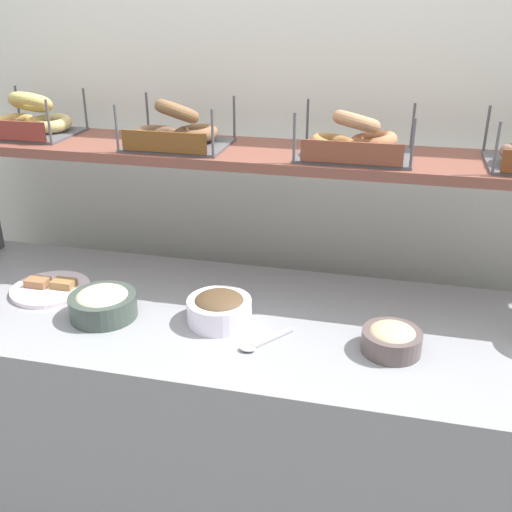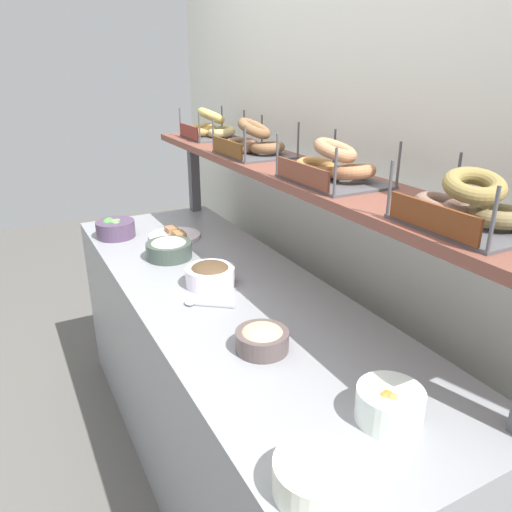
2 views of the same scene
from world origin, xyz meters
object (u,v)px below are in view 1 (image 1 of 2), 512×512
bagel_basket_sesame (32,120)px  serving_plate_white (51,288)px  bowl_hummus (392,339)px  bowl_tuna_salad (103,303)px  bagel_basket_everything (355,140)px  bowl_chocolate_spread (219,308)px  serving_spoon_near_plate (259,343)px  bagel_basket_cinnamon_raisin (177,131)px

bagel_basket_sesame → serving_plate_white: bearing=-59.9°
bowl_hummus → bagel_basket_sesame: size_ratio=0.57×
bowl_tuna_salad → serving_plate_white: (-0.24, 0.11, -0.03)m
bowl_tuna_salad → bagel_basket_everything: bagel_basket_everything is taller
bagel_basket_everything → bowl_chocolate_spread: bearing=-138.1°
serving_plate_white → bagel_basket_everything: size_ratio=0.75×
bowl_tuna_salad → bagel_basket_sesame: bearing=136.2°
bowl_hummus → bagel_basket_sesame: bagel_basket_sesame is taller
bowl_tuna_salad → serving_plate_white: 0.26m
bowl_hummus → bowl_chocolate_spread: (-0.48, 0.04, 0.01)m
bowl_chocolate_spread → bagel_basket_everything: size_ratio=0.56×
serving_plate_white → bagel_basket_sesame: bagel_basket_sesame is taller
bowl_hummus → serving_plate_white: (-1.06, 0.10, -0.03)m
bagel_basket_everything → serving_spoon_near_plate: bearing=-115.9°
bowl_hummus → bagel_basket_everything: 0.57m
bowl_hummus → bagel_basket_cinnamon_raisin: bearing=154.2°
serving_plate_white → serving_spoon_near_plate: 0.73m
bowl_tuna_salad → serving_spoon_near_plate: 0.48m
serving_plate_white → bagel_basket_sesame: 0.56m
bowl_chocolate_spread → bagel_basket_sesame: size_ratio=0.67×
serving_plate_white → bowl_tuna_salad: bearing=-24.2°
serving_spoon_near_plate → bagel_basket_sesame: bearing=153.9°
bagel_basket_sesame → bagel_basket_cinnamon_raisin: size_ratio=0.90×
bowl_tuna_salad → bagel_basket_cinnamon_raisin: bagel_basket_cinnamon_raisin is taller
bowl_tuna_salad → bagel_basket_sesame: size_ratio=0.71×
bowl_chocolate_spread → serving_plate_white: 0.58m
bagel_basket_sesame → bagel_basket_cinnamon_raisin: bagel_basket_sesame is taller
bowl_chocolate_spread → bowl_hummus: bearing=-4.8°
bagel_basket_cinnamon_raisin → bowl_chocolate_spread: bearing=-54.2°
bowl_chocolate_spread → serving_spoon_near_plate: (0.14, -0.10, -0.04)m
bowl_tuna_salad → bagel_basket_everything: (0.67, 0.34, 0.43)m
bowl_chocolate_spread → bowl_tuna_salad: size_ratio=0.95×
bagel_basket_sesame → bowl_chocolate_spread: bearing=-24.3°
bowl_hummus → bowl_chocolate_spread: bowl_chocolate_spread is taller
bowl_chocolate_spread → serving_spoon_near_plate: 0.17m
bagel_basket_everything → serving_plate_white: bearing=-165.4°
bowl_hummus → bowl_chocolate_spread: size_ratio=0.85×
bagel_basket_sesame → bagel_basket_cinnamon_raisin: 0.52m
bowl_hummus → bagel_basket_cinnamon_raisin: (-0.70, 0.34, 0.44)m
bowl_tuna_salad → bagel_basket_cinnamon_raisin: 0.57m
bowl_hummus → bowl_tuna_salad: bowl_tuna_salad is taller
serving_spoon_near_plate → bagel_basket_sesame: 1.08m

